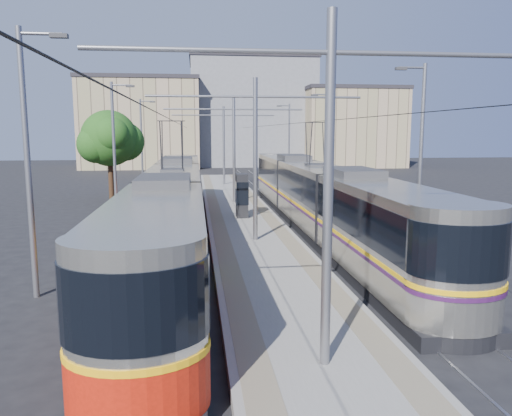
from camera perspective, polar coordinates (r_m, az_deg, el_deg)
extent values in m
plane|color=black|center=(14.59, 3.75, -11.47)|extent=(160.00, 160.00, 0.00)
cube|color=gray|center=(30.95, -2.06, -0.37)|extent=(4.00, 50.00, 0.30)
cube|color=gray|center=(30.84, -4.75, -0.14)|extent=(0.70, 50.00, 0.01)
cube|color=gray|center=(31.08, 0.60, -0.04)|extent=(0.70, 50.00, 0.01)
cube|color=gray|center=(30.91, -10.06, -0.77)|extent=(0.07, 70.00, 0.03)
cube|color=gray|center=(30.86, -7.40, -0.72)|extent=(0.07, 70.00, 0.03)
cube|color=gray|center=(31.34, 3.20, -0.52)|extent=(0.07, 70.00, 0.03)
cube|color=gray|center=(31.62, 5.76, -0.46)|extent=(0.07, 70.00, 0.03)
cube|color=silver|center=(11.64, -11.82, -17.04)|extent=(1.20, 5.00, 0.01)
cube|color=black|center=(23.03, -9.33, -3.51)|extent=(2.30, 30.30, 0.40)
cube|color=#AFACA0|center=(22.74, -9.44, 0.55)|extent=(2.40, 28.70, 2.90)
cube|color=black|center=(22.67, -9.47, 1.80)|extent=(2.43, 28.70, 1.30)
cube|color=#FFB30D|center=(22.80, -9.41, -0.44)|extent=(2.43, 28.70, 0.12)
cube|color=red|center=(22.88, -9.38, -1.68)|extent=(2.42, 28.70, 1.10)
cube|color=#2D2D30|center=(22.57, -9.54, 4.58)|extent=(1.68, 3.00, 0.30)
cube|color=black|center=(26.20, 6.84, -1.98)|extent=(2.30, 29.63, 0.40)
cube|color=#A9A69B|center=(25.95, 6.90, 1.61)|extent=(2.40, 28.03, 2.90)
cube|color=black|center=(25.89, 6.92, 2.70)|extent=(2.43, 28.03, 1.30)
cube|color=#F3B30C|center=(26.00, 6.89, 0.73)|extent=(2.43, 28.03, 0.12)
cube|color=#371240|center=(26.02, 6.88, 0.40)|extent=(2.43, 28.03, 0.10)
cube|color=#2D2D30|center=(25.80, 6.97, 5.13)|extent=(1.68, 3.00, 0.30)
cylinder|color=slate|center=(9.87, 8.24, 1.48)|extent=(0.20, 0.20, 7.00)
cylinder|color=slate|center=(9.91, 8.60, 17.17)|extent=(9.20, 0.10, 0.10)
cylinder|color=slate|center=(21.64, -0.08, 5.45)|extent=(0.20, 0.20, 7.00)
cylinder|color=slate|center=(21.66, -0.08, 12.60)|extent=(9.20, 0.10, 0.10)
cylinder|color=slate|center=(33.57, -2.53, 6.60)|extent=(0.20, 0.20, 7.00)
cylinder|color=slate|center=(33.58, -2.56, 11.21)|extent=(9.20, 0.10, 0.10)
cylinder|color=slate|center=(45.54, -3.70, 7.14)|extent=(0.20, 0.20, 7.00)
cylinder|color=slate|center=(45.55, -3.73, 10.53)|extent=(9.20, 0.10, 0.10)
cylinder|color=black|center=(30.47, -8.97, 9.58)|extent=(0.02, 70.00, 0.02)
cylinder|color=black|center=(31.08, 4.61, 9.64)|extent=(0.02, 70.00, 0.02)
cylinder|color=slate|center=(16.25, -24.62, 4.29)|extent=(0.18, 0.18, 8.00)
cube|color=#2D2D30|center=(16.15, -21.60, 17.82)|extent=(0.50, 0.22, 0.12)
cylinder|color=slate|center=(31.85, -15.91, 6.52)|extent=(0.18, 0.18, 8.00)
cube|color=#2D2D30|center=(31.80, -14.19, 13.35)|extent=(0.50, 0.22, 0.12)
cylinder|color=slate|center=(47.72, -12.94, 7.25)|extent=(0.18, 0.18, 8.00)
cube|color=#2D2D30|center=(47.69, -11.76, 11.79)|extent=(0.50, 0.22, 0.12)
cylinder|color=slate|center=(23.72, 18.32, 5.78)|extent=(0.18, 0.18, 8.00)
cube|color=#2D2D30|center=(23.41, 16.24, 15.04)|extent=(0.50, 0.22, 0.12)
cylinder|color=slate|center=(38.80, 8.20, 7.09)|extent=(0.18, 0.18, 8.00)
cube|color=#2D2D30|center=(38.61, 6.71, 12.69)|extent=(0.50, 0.22, 0.12)
cylinder|color=slate|center=(54.40, 3.79, 7.60)|extent=(0.18, 0.18, 8.00)
cube|color=#2D2D30|center=(54.27, 2.67, 11.57)|extent=(0.50, 0.22, 0.12)
cube|color=black|center=(27.83, -1.63, 1.44)|extent=(0.64, 1.06, 2.42)
cube|color=black|center=(27.81, -1.63, 1.76)|extent=(0.69, 1.10, 1.27)
cylinder|color=#382314|center=(38.88, -16.23, 2.96)|extent=(0.38, 0.38, 2.75)
sphere|color=#154213|center=(38.71, -16.43, 7.65)|extent=(4.13, 4.13, 4.13)
sphere|color=#154213|center=(39.24, -14.75, 7.35)|extent=(2.92, 2.92, 2.92)
cube|color=tan|center=(73.83, -12.85, 9.23)|extent=(16.00, 12.00, 11.98)
cube|color=#262328|center=(74.18, -13.02, 14.05)|extent=(16.32, 12.24, 0.50)
cube|color=gray|center=(77.97, -0.61, 10.66)|extent=(18.00, 14.00, 15.41)
cube|color=#262328|center=(78.65, -0.62, 16.47)|extent=(18.36, 14.28, 0.50)
cube|color=tan|center=(74.93, 10.75, 8.85)|extent=(14.00, 10.00, 10.85)
cube|color=#262328|center=(75.18, 10.87, 13.18)|extent=(14.28, 10.20, 0.50)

